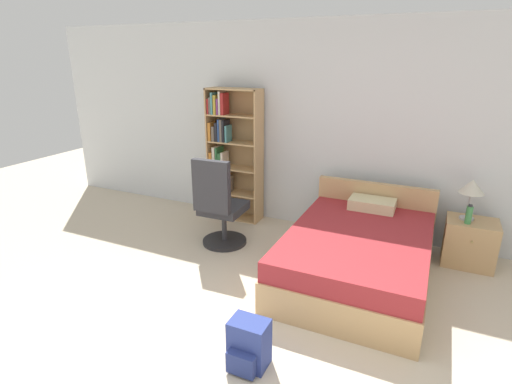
{
  "coord_description": "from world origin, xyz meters",
  "views": [
    {
      "loc": [
        1.02,
        -1.63,
        2.17
      ],
      "look_at": [
        -0.66,
        1.98,
        0.81
      ],
      "focal_mm": 28.0,
      "sensor_mm": 36.0,
      "label": 1
    }
  ],
  "objects_px": {
    "table_lamp": "(472,188)",
    "backpack_blue": "(248,345)",
    "office_chair": "(220,208)",
    "nightstand": "(469,243)",
    "bed": "(358,253)",
    "bookshelf": "(229,157)",
    "water_bottle": "(469,215)"
  },
  "relations": [
    {
      "from": "water_bottle",
      "to": "table_lamp",
      "type": "bearing_deg",
      "value": 93.08
    },
    {
      "from": "bookshelf",
      "to": "bed",
      "type": "xyz_separation_m",
      "value": [
        1.98,
        -0.91,
        -0.59
      ]
    },
    {
      "from": "office_chair",
      "to": "table_lamp",
      "type": "distance_m",
      "value": 2.74
    },
    {
      "from": "office_chair",
      "to": "nightstand",
      "type": "relative_size",
      "value": 2.15
    },
    {
      "from": "backpack_blue",
      "to": "bed",
      "type": "bearing_deg",
      "value": 73.59
    },
    {
      "from": "table_lamp",
      "to": "backpack_blue",
      "type": "distance_m",
      "value": 2.88
    },
    {
      "from": "nightstand",
      "to": "backpack_blue",
      "type": "xyz_separation_m",
      "value": [
        -1.51,
        -2.38,
        -0.08
      ]
    },
    {
      "from": "bed",
      "to": "backpack_blue",
      "type": "distance_m",
      "value": 1.66
    },
    {
      "from": "nightstand",
      "to": "water_bottle",
      "type": "xyz_separation_m",
      "value": [
        -0.06,
        -0.1,
        0.35
      ]
    },
    {
      "from": "nightstand",
      "to": "table_lamp",
      "type": "distance_m",
      "value": 0.61
    },
    {
      "from": "bed",
      "to": "nightstand",
      "type": "bearing_deg",
      "value": 37.22
    },
    {
      "from": "office_chair",
      "to": "backpack_blue",
      "type": "xyz_separation_m",
      "value": [
        1.16,
        -1.61,
        -0.32
      ]
    },
    {
      "from": "table_lamp",
      "to": "water_bottle",
      "type": "relative_size",
      "value": 2.11
    },
    {
      "from": "nightstand",
      "to": "table_lamp",
      "type": "height_order",
      "value": "table_lamp"
    },
    {
      "from": "office_chair",
      "to": "backpack_blue",
      "type": "height_order",
      "value": "office_chair"
    },
    {
      "from": "office_chair",
      "to": "table_lamp",
      "type": "bearing_deg",
      "value": 17.02
    },
    {
      "from": "water_bottle",
      "to": "backpack_blue",
      "type": "height_order",
      "value": "water_bottle"
    },
    {
      "from": "bookshelf",
      "to": "nightstand",
      "type": "relative_size",
      "value": 3.47
    },
    {
      "from": "bed",
      "to": "bookshelf",
      "type": "bearing_deg",
      "value": 155.23
    },
    {
      "from": "table_lamp",
      "to": "nightstand",
      "type": "bearing_deg",
      "value": -19.32
    },
    {
      "from": "water_bottle",
      "to": "bookshelf",
      "type": "bearing_deg",
      "value": 175.67
    },
    {
      "from": "bed",
      "to": "backpack_blue",
      "type": "xyz_separation_m",
      "value": [
        -0.47,
        -1.59,
        -0.09
      ]
    },
    {
      "from": "office_chair",
      "to": "nightstand",
      "type": "distance_m",
      "value": 2.78
    },
    {
      "from": "office_chair",
      "to": "table_lamp",
      "type": "relative_size",
      "value": 2.49
    },
    {
      "from": "office_chair",
      "to": "table_lamp",
      "type": "xyz_separation_m",
      "value": [
        2.59,
        0.79,
        0.37
      ]
    },
    {
      "from": "water_bottle",
      "to": "backpack_blue",
      "type": "bearing_deg",
      "value": -122.38
    },
    {
      "from": "nightstand",
      "to": "backpack_blue",
      "type": "relative_size",
      "value": 1.38
    },
    {
      "from": "nightstand",
      "to": "backpack_blue",
      "type": "bearing_deg",
      "value": -122.36
    },
    {
      "from": "bed",
      "to": "office_chair",
      "type": "xyz_separation_m",
      "value": [
        -1.62,
        0.02,
        0.22
      ]
    },
    {
      "from": "office_chair",
      "to": "nightstand",
      "type": "bearing_deg",
      "value": 16.11
    },
    {
      "from": "office_chair",
      "to": "nightstand",
      "type": "height_order",
      "value": "office_chair"
    },
    {
      "from": "office_chair",
      "to": "bookshelf",
      "type": "bearing_deg",
      "value": 111.57
    }
  ]
}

